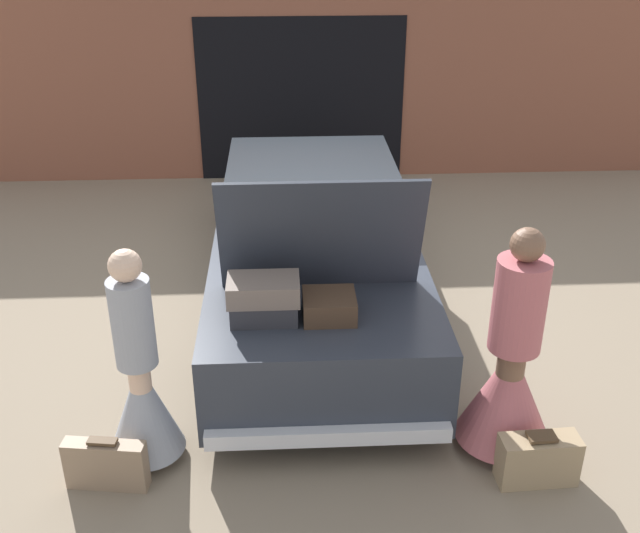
% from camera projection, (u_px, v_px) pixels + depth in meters
% --- Properties ---
extents(ground_plane, '(40.00, 40.00, 0.00)m').
position_uv_depth(ground_plane, '(313.00, 298.00, 7.51)').
color(ground_plane, '#7F705B').
extents(garage_wall_back, '(12.00, 0.14, 2.80)m').
position_uv_depth(garage_wall_back, '(301.00, 78.00, 10.13)').
color(garage_wall_back, brown).
rests_on(garage_wall_back, ground_plane).
extents(car, '(1.85, 4.94, 1.85)m').
position_uv_depth(car, '(312.00, 242.00, 7.24)').
color(car, '#2D333D').
rests_on(car, ground_plane).
extents(person_left, '(0.53, 0.53, 1.65)m').
position_uv_depth(person_left, '(141.00, 388.00, 5.15)').
color(person_left, beige).
rests_on(person_left, ground_plane).
extents(person_right, '(0.69, 0.69, 1.74)m').
position_uv_depth(person_right, '(510.00, 375.00, 5.26)').
color(person_right, brown).
rests_on(person_right, ground_plane).
extents(suitcase_beside_left_person, '(0.57, 0.20, 0.40)m').
position_uv_depth(suitcase_beside_left_person, '(106.00, 465.00, 5.06)').
color(suitcase_beside_left_person, '#8C7259').
rests_on(suitcase_beside_left_person, ground_plane).
extents(suitcase_beside_right_person, '(0.55, 0.23, 0.39)m').
position_uv_depth(suitcase_beside_right_person, '(538.00, 459.00, 5.12)').
color(suitcase_beside_right_person, '#9E8460').
rests_on(suitcase_beside_right_person, ground_plane).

